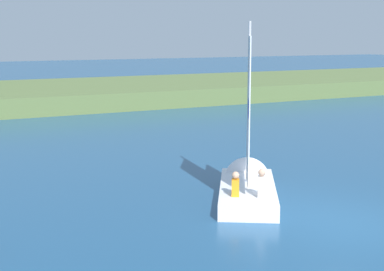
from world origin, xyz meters
The scene contains 3 objects.
ground_plane centered at (0.00, 0.00, 0.00)m, with size 200.00×200.00×0.00m, color navy.
shore_bank centered at (0.00, 30.08, 0.58)m, with size 80.00×14.32×1.16m, color #5B703D.
sailboat centered at (-0.46, 3.65, 0.36)m, with size 3.77×4.74×5.52m.
Camera 1 is at (-9.87, -10.51, 4.64)m, focal length 54.61 mm.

